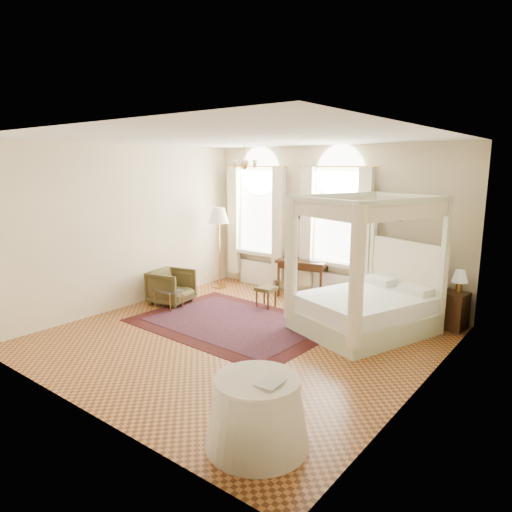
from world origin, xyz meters
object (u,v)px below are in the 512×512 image
at_px(stool, 266,290).
at_px(armchair, 171,287).
at_px(canopy_bed, 364,301).
at_px(nightstand, 452,310).
at_px(coffee_table, 168,292).
at_px(writing_desk, 303,265).
at_px(side_table, 257,412).
at_px(floor_lamp, 219,220).

height_order(stool, armchair, armchair).
height_order(canopy_bed, nightstand, canopy_bed).
xyz_separation_m(armchair, coffee_table, (0.19, -0.25, -0.02)).
relative_size(writing_desk, side_table, 1.10).
height_order(stool, side_table, side_table).
bearing_deg(nightstand, coffee_table, -154.78).
distance_m(canopy_bed, floor_lamp, 4.18).
xyz_separation_m(canopy_bed, writing_desk, (-1.98, 1.18, 0.17)).
bearing_deg(floor_lamp, canopy_bed, -8.99).
bearing_deg(coffee_table, nightstand, 25.22).
relative_size(writing_desk, coffee_table, 2.07).
bearing_deg(nightstand, stool, -162.91).
bearing_deg(floor_lamp, writing_desk, 15.26).
height_order(coffee_table, floor_lamp, floor_lamp).
distance_m(canopy_bed, nightstand, 1.65).
bearing_deg(writing_desk, floor_lamp, -164.74).
bearing_deg(writing_desk, side_table, -62.71).
bearing_deg(armchair, side_table, -133.94).
height_order(armchair, coffee_table, armchair).
bearing_deg(armchair, nightstand, -79.64).
distance_m(nightstand, stool, 3.53).
distance_m(writing_desk, coffee_table, 2.97).
bearing_deg(coffee_table, writing_desk, 53.99).
relative_size(stool, side_table, 0.39).
xyz_separation_m(nightstand, armchair, (-5.11, -2.07, 0.03)).
distance_m(canopy_bed, armchair, 4.02).
bearing_deg(stool, writing_desk, 80.11).
distance_m(canopy_bed, stool, 2.18).
height_order(writing_desk, floor_lamp, floor_lamp).
relative_size(writing_desk, floor_lamp, 0.63).
bearing_deg(floor_lamp, nightstand, 5.27).
relative_size(armchair, coffee_table, 1.37).
relative_size(canopy_bed, floor_lamp, 1.38).
bearing_deg(coffee_table, canopy_bed, 18.01).
relative_size(nightstand, stool, 1.56).
bearing_deg(nightstand, armchair, -157.98).
bearing_deg(coffee_table, stool, 39.69).
xyz_separation_m(nightstand, floor_lamp, (-5.18, -0.48, 1.30)).
bearing_deg(side_table, writing_desk, 117.29).
relative_size(nightstand, coffee_table, 1.15).
xyz_separation_m(writing_desk, side_table, (2.56, -4.97, -0.35)).
bearing_deg(side_table, floor_lamp, 135.90).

